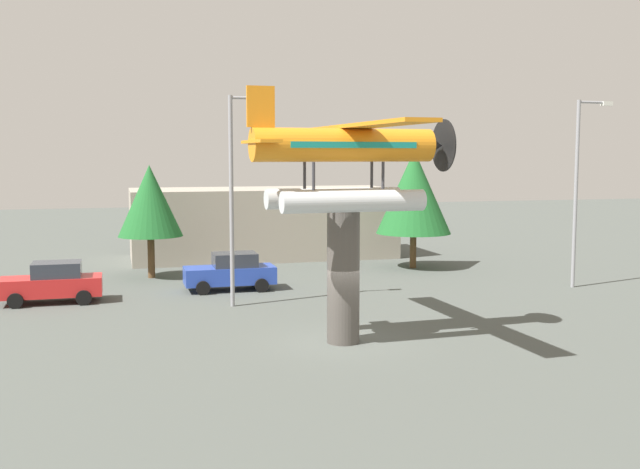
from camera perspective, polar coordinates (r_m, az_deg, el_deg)
name	(u,v)px	position (r m, az deg, el deg)	size (l,w,h in m)	color
ground_plane	(343,342)	(25.87, 1.75, -8.12)	(140.00, 140.00, 0.00)	#4C514C
display_pedestal	(343,277)	(25.42, 1.77, -3.21)	(1.10, 1.10, 4.50)	#4C4742
floatplane_monument	(347,160)	(25.14, 2.08, 5.66)	(6.96, 10.44, 4.00)	silver
car_near_red	(53,283)	(34.40, -19.51, -3.43)	(4.20, 2.02, 1.76)	red
car_mid_blue	(231,272)	(35.68, -6.73, -2.79)	(4.20, 2.02, 1.76)	#2847B7
streetlight_primary	(236,186)	(31.50, -6.38, 3.62)	(1.84, 0.28, 8.75)	gray
streetlight_secondary	(579,181)	(37.96, 18.97, 3.84)	(1.84, 0.28, 8.89)	gray
storefront_building	(263,223)	(47.01, -4.36, 0.89)	(15.94, 6.17, 4.26)	#9E9384
tree_east	(150,201)	(39.66, -12.70, 2.47)	(3.29, 3.29, 5.82)	brown
tree_center_back	(414,192)	(42.43, 7.09, 3.19)	(4.17, 4.17, 6.58)	brown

